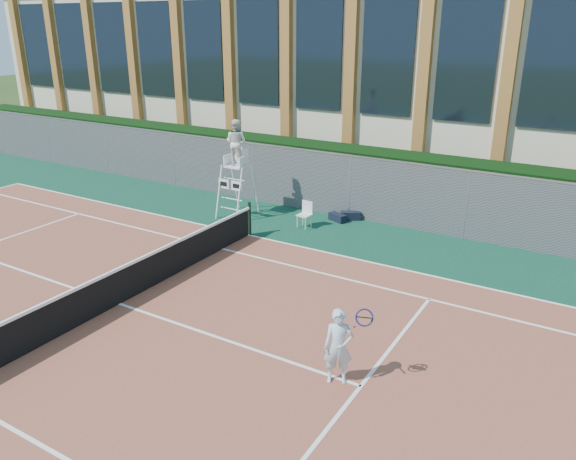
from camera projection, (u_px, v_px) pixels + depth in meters
The scene contains 12 objects.
ground at pixel (119, 305), 13.65m from camera, with size 120.00×120.00×0.00m, color #233814.
apron at pixel (149, 289), 14.45m from camera, with size 36.00×20.00×0.01m, color #0C3622.
tennis_court at pixel (119, 304), 13.64m from camera, with size 23.77×10.97×0.02m, color brown.
tennis_net at pixel (117, 285), 13.46m from camera, with size 0.10×11.30×1.10m.
fence at pixel (299, 180), 20.34m from camera, with size 40.00×0.06×2.20m, color #595E60, non-canonical shape.
hedge at pixel (315, 172), 21.30m from camera, with size 40.00×1.40×2.20m, color black.
building at pixel (396, 74), 26.63m from camera, with size 45.00×10.60×8.22m.
umpire_chair at pixel (236, 145), 19.16m from camera, with size 0.96×1.48×3.44m.
plastic_chair at pixel (306, 212), 18.67m from camera, with size 0.45×0.45×0.88m.
sports_bag_near at pixel (351, 216), 19.46m from camera, with size 0.68×0.27×0.29m, color black.
sports_bag_far at pixel (337, 217), 19.33m from camera, with size 0.65×0.28×0.26m, color black.
tennis_player at pixel (339, 346), 10.45m from camera, with size 0.92×0.70×1.54m.
Camera 1 is at (9.79, -8.31, 6.46)m, focal length 35.00 mm.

